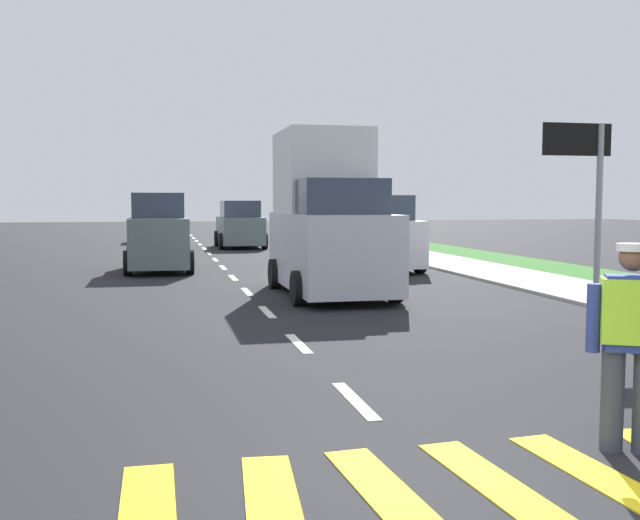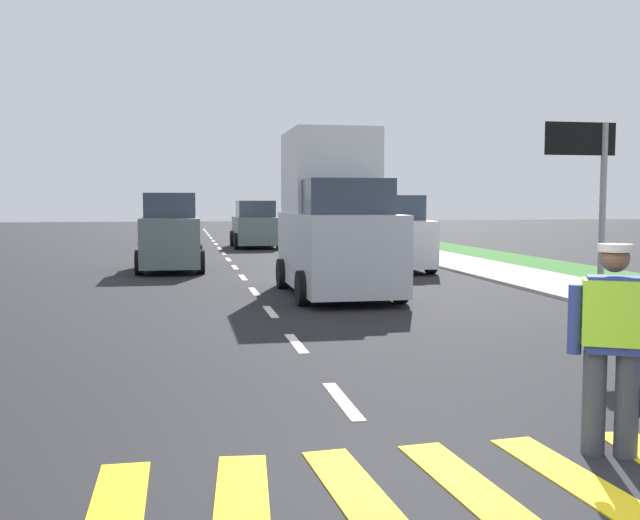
{
  "view_description": "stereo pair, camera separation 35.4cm",
  "coord_description": "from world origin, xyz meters",
  "px_view_note": "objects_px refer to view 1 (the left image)",
  "views": [
    {
      "loc": [
        -1.91,
        -4.22,
        2.0
      ],
      "look_at": [
        0.52,
        6.63,
        1.1
      ],
      "focal_mm": 40.93,
      "sensor_mm": 36.0,
      "label": 1
    },
    {
      "loc": [
        -1.56,
        -4.29,
        2.0
      ],
      "look_at": [
        0.52,
        6.63,
        1.1
      ],
      "focal_mm": 40.93,
      "sensor_mm": 36.0,
      "label": 2
    }
  ],
  "objects_px": {
    "lane_direction_sign": "(585,175)",
    "car_outgoing_far": "(240,226)",
    "car_parked_far": "(375,235)",
    "road_worker": "(634,337)",
    "delivery_truck": "(328,219)",
    "car_oncoming_second": "(158,235)",
    "car_oncoming_third": "(158,221)"
  },
  "relations": [
    {
      "from": "car_oncoming_second",
      "to": "road_worker",
      "type": "bearing_deg",
      "value": -77.48
    },
    {
      "from": "car_oncoming_second",
      "to": "car_oncoming_third",
      "type": "xyz_separation_m",
      "value": [
        0.02,
        16.34,
        -0.05
      ]
    },
    {
      "from": "car_outgoing_far",
      "to": "car_oncoming_third",
      "type": "distance_m",
      "value": 7.18
    },
    {
      "from": "lane_direction_sign",
      "to": "car_outgoing_far",
      "type": "xyz_separation_m",
      "value": [
        -3.04,
        21.18,
        -1.47
      ]
    },
    {
      "from": "car_outgoing_far",
      "to": "car_parked_far",
      "type": "distance_m",
      "value": 11.44
    },
    {
      "from": "lane_direction_sign",
      "to": "car_outgoing_far",
      "type": "relative_size",
      "value": 0.83
    },
    {
      "from": "road_worker",
      "to": "car_oncoming_third",
      "type": "xyz_separation_m",
      "value": [
        -3.61,
        32.69,
        0.05
      ]
    },
    {
      "from": "road_worker",
      "to": "car_outgoing_far",
      "type": "relative_size",
      "value": 0.43
    },
    {
      "from": "road_worker",
      "to": "delivery_truck",
      "type": "xyz_separation_m",
      "value": [
        -0.08,
        10.22,
        0.68
      ]
    },
    {
      "from": "delivery_truck",
      "to": "car_oncoming_second",
      "type": "height_order",
      "value": "delivery_truck"
    },
    {
      "from": "delivery_truck",
      "to": "car_oncoming_second",
      "type": "xyz_separation_m",
      "value": [
        -3.55,
        6.13,
        -0.58
      ]
    },
    {
      "from": "car_oncoming_third",
      "to": "lane_direction_sign",
      "type": "bearing_deg",
      "value": -76.76
    },
    {
      "from": "car_oncoming_second",
      "to": "car_parked_far",
      "type": "height_order",
      "value": "car_oncoming_second"
    },
    {
      "from": "lane_direction_sign",
      "to": "delivery_truck",
      "type": "height_order",
      "value": "delivery_truck"
    },
    {
      "from": "road_worker",
      "to": "lane_direction_sign",
      "type": "distance_m",
      "value": 6.12
    },
    {
      "from": "car_outgoing_far",
      "to": "car_oncoming_third",
      "type": "relative_size",
      "value": 0.93
    },
    {
      "from": "car_parked_far",
      "to": "delivery_truck",
      "type": "bearing_deg",
      "value": -117.26
    },
    {
      "from": "lane_direction_sign",
      "to": "car_oncoming_third",
      "type": "distance_m",
      "value": 28.27
    },
    {
      "from": "road_worker",
      "to": "car_parked_far",
      "type": "bearing_deg",
      "value": 80.63
    },
    {
      "from": "road_worker",
      "to": "car_outgoing_far",
      "type": "height_order",
      "value": "car_outgoing_far"
    },
    {
      "from": "car_outgoing_far",
      "to": "car_oncoming_second",
      "type": "distance_m",
      "value": 10.61
    },
    {
      "from": "car_outgoing_far",
      "to": "car_parked_far",
      "type": "height_order",
      "value": "car_parked_far"
    },
    {
      "from": "delivery_truck",
      "to": "car_oncoming_third",
      "type": "distance_m",
      "value": 22.75
    },
    {
      "from": "road_worker",
      "to": "lane_direction_sign",
      "type": "height_order",
      "value": "lane_direction_sign"
    },
    {
      "from": "road_worker",
      "to": "car_parked_far",
      "type": "relative_size",
      "value": 0.43
    },
    {
      "from": "delivery_truck",
      "to": "car_oncoming_second",
      "type": "bearing_deg",
      "value": 120.08
    },
    {
      "from": "lane_direction_sign",
      "to": "delivery_truck",
      "type": "xyz_separation_m",
      "value": [
        -2.94,
        5.02,
        -0.8
      ]
    },
    {
      "from": "lane_direction_sign",
      "to": "car_outgoing_far",
      "type": "bearing_deg",
      "value": 98.16
    },
    {
      "from": "road_worker",
      "to": "delivery_truck",
      "type": "height_order",
      "value": "delivery_truck"
    },
    {
      "from": "car_oncoming_second",
      "to": "car_oncoming_third",
      "type": "relative_size",
      "value": 0.92
    },
    {
      "from": "road_worker",
      "to": "lane_direction_sign",
      "type": "bearing_deg",
      "value": 61.27
    },
    {
      "from": "road_worker",
      "to": "car_oncoming_third",
      "type": "height_order",
      "value": "car_oncoming_third"
    }
  ]
}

